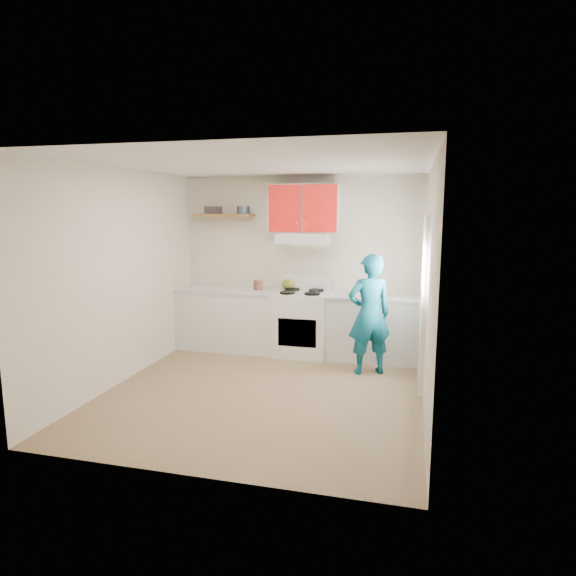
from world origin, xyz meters
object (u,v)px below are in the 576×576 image
(person, at_px, (369,314))
(tin, at_px, (243,210))
(crock, at_px, (258,286))
(kettle, at_px, (288,284))
(stove, at_px, (302,324))

(person, bearing_deg, tin, -45.56)
(tin, bearing_deg, crock, -25.58)
(kettle, bearing_deg, stove, -24.11)
(tin, xyz_separation_m, kettle, (0.69, -0.00, -1.09))
(person, bearing_deg, stove, -53.94)
(tin, distance_m, person, 2.50)
(tin, xyz_separation_m, person, (1.97, -0.80, -1.32))
(kettle, xyz_separation_m, person, (1.28, -0.80, -0.22))
(tin, height_order, person, tin)
(stove, xyz_separation_m, person, (1.02, -0.60, 0.32))
(stove, height_order, person, person)
(stove, bearing_deg, kettle, 142.46)
(stove, bearing_deg, tin, 168.03)
(stove, relative_size, tin, 4.88)
(kettle, height_order, person, person)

